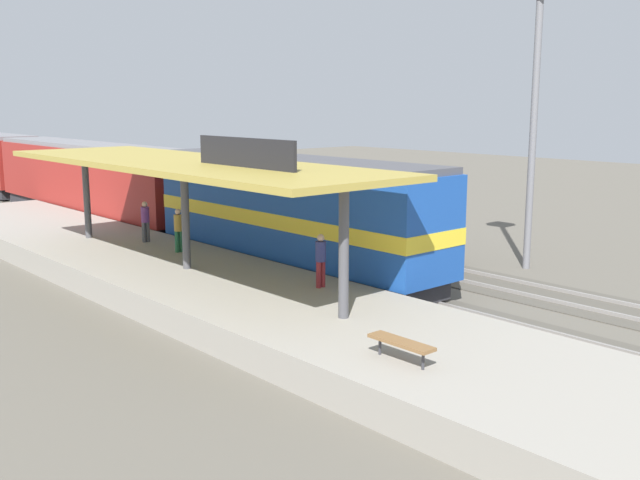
{
  "coord_description": "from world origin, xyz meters",
  "views": [
    {
      "loc": [
        -17.78,
        -21.85,
        6.65
      ],
      "look_at": [
        -1.38,
        -3.43,
        2.0
      ],
      "focal_mm": 41.01,
      "sensor_mm": 36.0,
      "label": 1
    }
  ],
  "objects_px": {
    "platform_bench": "(401,343)",
    "light_mast": "(537,57)",
    "person_walking": "(321,258)",
    "person_boarding": "(178,228)",
    "person_waiting": "(145,219)",
    "passenger_carriage_front": "(91,180)",
    "freight_car": "(339,208)",
    "locomotive": "(292,214)"
  },
  "relations": [
    {
      "from": "light_mast",
      "to": "person_walking",
      "type": "height_order",
      "value": "light_mast"
    },
    {
      "from": "platform_bench",
      "to": "light_mast",
      "type": "height_order",
      "value": "light_mast"
    },
    {
      "from": "person_walking",
      "to": "light_mast",
      "type": "bearing_deg",
      "value": -3.37
    },
    {
      "from": "passenger_carriage_front",
      "to": "person_boarding",
      "type": "height_order",
      "value": "passenger_carriage_front"
    },
    {
      "from": "person_waiting",
      "to": "person_boarding",
      "type": "distance_m",
      "value": 2.77
    },
    {
      "from": "person_waiting",
      "to": "person_boarding",
      "type": "height_order",
      "value": "same"
    },
    {
      "from": "locomotive",
      "to": "person_boarding",
      "type": "relative_size",
      "value": 8.44
    },
    {
      "from": "freight_car",
      "to": "person_boarding",
      "type": "bearing_deg",
      "value": 175.03
    },
    {
      "from": "person_boarding",
      "to": "person_walking",
      "type": "bearing_deg",
      "value": -86.71
    },
    {
      "from": "locomotive",
      "to": "freight_car",
      "type": "xyz_separation_m",
      "value": [
        4.6,
        2.23,
        -0.44
      ]
    },
    {
      "from": "platform_bench",
      "to": "person_walking",
      "type": "xyz_separation_m",
      "value": [
        3.14,
        6.24,
        0.51
      ]
    },
    {
      "from": "person_walking",
      "to": "passenger_carriage_front",
      "type": "bearing_deg",
      "value": 82.88
    },
    {
      "from": "platform_bench",
      "to": "locomotive",
      "type": "distance_m",
      "value": 12.69
    },
    {
      "from": "platform_bench",
      "to": "person_waiting",
      "type": "relative_size",
      "value": 0.99
    },
    {
      "from": "person_walking",
      "to": "person_boarding",
      "type": "bearing_deg",
      "value": 93.29
    },
    {
      "from": "light_mast",
      "to": "person_walking",
      "type": "distance_m",
      "value": 12.52
    },
    {
      "from": "passenger_carriage_front",
      "to": "person_walking",
      "type": "distance_m",
      "value": 23.08
    },
    {
      "from": "platform_bench",
      "to": "person_boarding",
      "type": "height_order",
      "value": "person_boarding"
    },
    {
      "from": "platform_bench",
      "to": "passenger_carriage_front",
      "type": "relative_size",
      "value": 0.08
    },
    {
      "from": "platform_bench",
      "to": "locomotive",
      "type": "xyz_separation_m",
      "value": [
        6.0,
        11.13,
        1.07
      ]
    },
    {
      "from": "person_waiting",
      "to": "passenger_carriage_front",
      "type": "bearing_deg",
      "value": 75.28
    },
    {
      "from": "locomotive",
      "to": "light_mast",
      "type": "height_order",
      "value": "light_mast"
    },
    {
      "from": "passenger_carriage_front",
      "to": "freight_car",
      "type": "distance_m",
      "value": 16.43
    },
    {
      "from": "platform_bench",
      "to": "person_waiting",
      "type": "distance_m",
      "value": 17.05
    },
    {
      "from": "passenger_carriage_front",
      "to": "person_walking",
      "type": "xyz_separation_m",
      "value": [
        -2.86,
        -22.89,
        -0.46
      ]
    },
    {
      "from": "passenger_carriage_front",
      "to": "person_waiting",
      "type": "distance_m",
      "value": 12.74
    },
    {
      "from": "light_mast",
      "to": "person_waiting",
      "type": "relative_size",
      "value": 6.84
    },
    {
      "from": "locomotive",
      "to": "person_waiting",
      "type": "relative_size",
      "value": 8.44
    },
    {
      "from": "light_mast",
      "to": "locomotive",
      "type": "bearing_deg",
      "value": 144.7
    },
    {
      "from": "light_mast",
      "to": "person_waiting",
      "type": "height_order",
      "value": "light_mast"
    },
    {
      "from": "platform_bench",
      "to": "locomotive",
      "type": "bearing_deg",
      "value": 61.68
    },
    {
      "from": "person_waiting",
      "to": "person_boarding",
      "type": "xyz_separation_m",
      "value": [
        -0.07,
        -2.77,
        0.0
      ]
    },
    {
      "from": "locomotive",
      "to": "person_waiting",
      "type": "xyz_separation_m",
      "value": [
        -3.24,
        5.68,
        -0.56
      ]
    },
    {
      "from": "platform_bench",
      "to": "freight_car",
      "type": "xyz_separation_m",
      "value": [
        10.6,
        13.36,
        0.63
      ]
    },
    {
      "from": "platform_bench",
      "to": "person_boarding",
      "type": "bearing_deg",
      "value": 79.15
    },
    {
      "from": "passenger_carriage_front",
      "to": "freight_car",
      "type": "height_order",
      "value": "passenger_carriage_front"
    },
    {
      "from": "person_boarding",
      "to": "person_waiting",
      "type": "bearing_deg",
      "value": 88.53
    },
    {
      "from": "person_walking",
      "to": "freight_car",
      "type": "bearing_deg",
      "value": 43.68
    },
    {
      "from": "locomotive",
      "to": "person_walking",
      "type": "distance_m",
      "value": 5.7
    },
    {
      "from": "light_mast",
      "to": "person_boarding",
      "type": "bearing_deg",
      "value": 142.78
    },
    {
      "from": "platform_bench",
      "to": "freight_car",
      "type": "height_order",
      "value": "freight_car"
    },
    {
      "from": "platform_bench",
      "to": "person_walking",
      "type": "relative_size",
      "value": 0.99
    }
  ]
}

